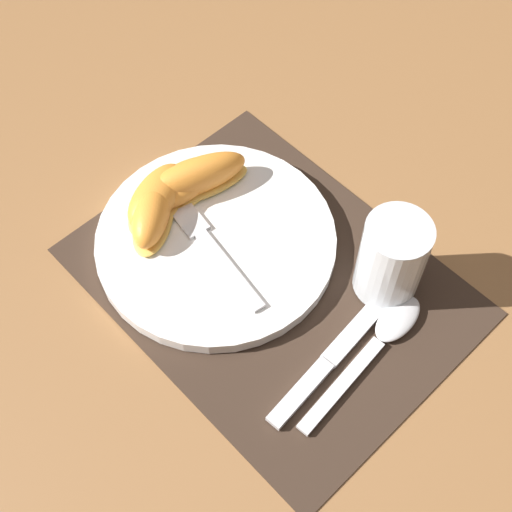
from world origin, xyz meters
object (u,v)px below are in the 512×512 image
Objects in this scene: fork at (204,238)px; citrus_wedge_1 at (177,187)px; spoon at (383,336)px; citrus_wedge_0 at (196,178)px; juice_glass at (391,261)px; knife at (337,351)px; citrus_wedge_2 at (157,197)px; plate at (216,241)px; citrus_wedge_3 at (152,215)px.

citrus_wedge_1 is at bearing 163.63° from fork.
citrus_wedge_0 is (-0.27, -0.02, 0.03)m from spoon.
spoon is at bearing 8.12° from citrus_wedge_1.
juice_glass reaches higher than spoon.
citrus_wedge_2 is at bearing -175.64° from knife.
spoon is at bearing 3.86° from citrus_wedge_0.
juice_glass reaches higher than fork.
citrus_wedge_2 is at bearing -165.97° from plate.
plate is 1.24× the size of knife.
plate is at bearing -24.52° from citrus_wedge_0.
citrus_wedge_1 is (-0.23, -0.09, -0.02)m from juice_glass.
spoon is 1.72× the size of citrus_wedge_1.
plate is 1.43× the size of fork.
spoon is at bearing 17.88° from citrus_wedge_3.
fork is at bearing 5.93° from citrus_wedge_2.
juice_glass reaches higher than knife.
plate is 1.39× the size of spoon.
citrus_wedge_2 is (-0.28, -0.07, 0.03)m from spoon.
knife is 0.26m from citrus_wedge_1.
citrus_wedge_0 is 1.18× the size of citrus_wedge_1.
juice_glass is at bearing 26.16° from citrus_wedge_2.
fork is 1.70× the size of citrus_wedge_2.
citrus_wedge_0 is at bearing -163.17° from juice_glass.
juice_glass is 0.48× the size of knife.
juice_glass is 0.78× the size of citrus_wedge_0.
citrus_wedge_3 is (0.01, -0.02, 0.00)m from citrus_wedge_2.
juice_glass is 0.08m from spoon.
citrus_wedge_3 is at bearing -86.94° from citrus_wedge_0.
fork is at bearing 25.70° from citrus_wedge_3.
citrus_wedge_3 reaches higher than plate.
citrus_wedge_1 is 1.11× the size of citrus_wedge_3.
citrus_wedge_0 is at bearing 155.48° from plate.
citrus_wedge_0 is 0.07m from citrus_wedge_3.
juice_glass reaches higher than citrus_wedge_3.
fork is 1.66× the size of citrus_wedge_1.
plate is at bearing -6.25° from citrus_wedge_1.
knife is at bearing -6.58° from citrus_wedge_0.
citrus_wedge_1 is at bearing -111.21° from citrus_wedge_0.
citrus_wedge_2 is at bearing -95.81° from citrus_wedge_1.
citrus_wedge_0 is (-0.23, -0.07, -0.01)m from juice_glass.
juice_glass reaches higher than citrus_wedge_0.
citrus_wedge_1 is (-0.07, 0.02, 0.01)m from fork.
knife is 0.05m from spoon.
juice_glass is at bearing 16.83° from citrus_wedge_0.
citrus_wedge_1 is at bearing 84.19° from citrus_wedge_2.
citrus_wedge_0 is (-0.25, 0.03, 0.03)m from knife.
citrus_wedge_0 is 1.31× the size of citrus_wedge_3.
citrus_wedge_1 is (-0.07, 0.01, 0.02)m from plate.
plate is 0.08m from citrus_wedge_0.
plate is 0.08m from citrus_wedge_2.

